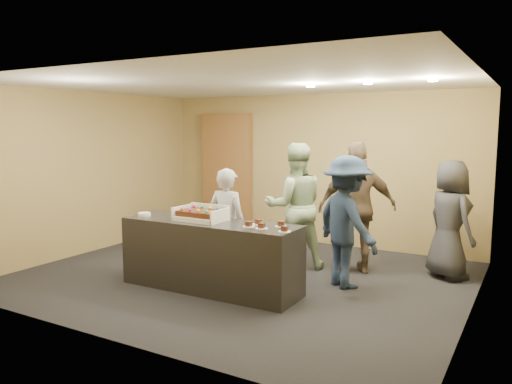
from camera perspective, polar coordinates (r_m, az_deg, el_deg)
room at (r=6.94m, az=-1.61°, el=1.16°), size 6.04×6.00×2.70m
serving_counter at (r=6.56m, az=-5.21°, el=-7.23°), size 2.41×0.74×0.90m
storage_cabinet at (r=9.95m, az=-3.32°, el=2.08°), size 1.08×0.15×2.38m
cake_box at (r=6.56m, az=-6.22°, el=-2.82°), size 0.63×0.44×0.19m
sheet_cake at (r=6.53m, az=-6.35°, el=-2.40°), size 0.54×0.37×0.11m
plate_stack at (r=7.01m, az=-12.64°, el=-2.49°), size 0.17×0.17×0.04m
slice_a at (r=6.08m, az=-0.83°, el=-3.79°), size 0.15×0.15×0.07m
slice_b at (r=6.21m, az=0.27°, el=-3.54°), size 0.15×0.15×0.07m
slice_c at (r=5.97m, az=0.63°, el=-3.99°), size 0.15×0.15×0.07m
slice_d at (r=6.10m, az=2.90°, el=-3.76°), size 0.15×0.15×0.07m
slice_e at (r=5.80m, az=3.28°, el=-4.33°), size 0.15×0.15×0.07m
person_server_grey at (r=6.87m, az=-3.31°, el=-3.74°), size 0.58×0.39×1.56m
person_sage_man at (r=7.46m, az=4.48°, el=-1.62°), size 1.16×1.11×1.88m
person_navy_man at (r=6.67m, az=10.33°, el=-3.37°), size 1.29×1.18×1.74m
person_brown_extra at (r=7.35m, az=11.50°, el=-1.74°), size 1.20×0.97×1.91m
person_dark_suit at (r=7.46m, az=21.28°, el=-2.94°), size 0.95×0.95×1.66m
ceiling_spotlights at (r=6.71m, az=12.68°, el=12.06°), size 1.72×0.12×0.03m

